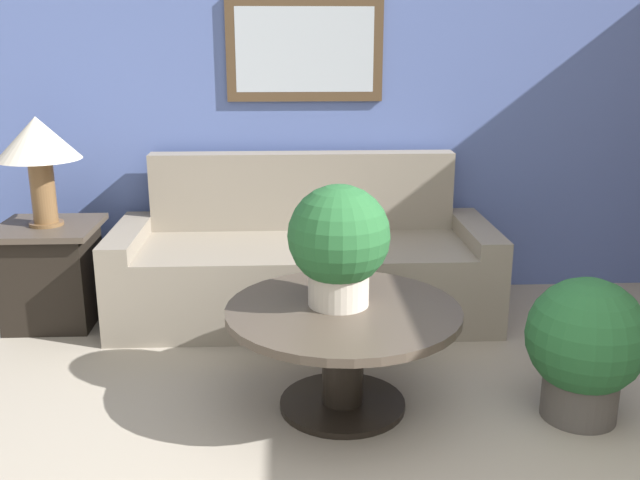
{
  "coord_description": "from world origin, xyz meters",
  "views": [
    {
      "loc": [
        -0.68,
        -1.53,
        1.69
      ],
      "look_at": [
        -0.51,
        2.15,
        0.63
      ],
      "focal_mm": 40.0,
      "sensor_mm": 36.0,
      "label": 1
    }
  ],
  "objects_px": {
    "table_lamp": "(38,145)",
    "couch_main": "(304,266)",
    "potted_plant_on_table": "(339,241)",
    "potted_plant_floor": "(585,344)",
    "side_table": "(52,273)",
    "coffee_table": "(343,336)"
  },
  "relations": [
    {
      "from": "table_lamp",
      "to": "potted_plant_floor",
      "type": "xyz_separation_m",
      "value": [
        2.74,
        -1.26,
        -0.72
      ]
    },
    {
      "from": "coffee_table",
      "to": "side_table",
      "type": "distance_m",
      "value": 2.01
    },
    {
      "from": "side_table",
      "to": "table_lamp",
      "type": "relative_size",
      "value": 0.96
    },
    {
      "from": "side_table",
      "to": "table_lamp",
      "type": "xyz_separation_m",
      "value": [
        0.0,
        0.0,
        0.77
      ]
    },
    {
      "from": "table_lamp",
      "to": "couch_main",
      "type": "bearing_deg",
      "value": 2.31
    },
    {
      "from": "couch_main",
      "to": "potted_plant_floor",
      "type": "relative_size",
      "value": 3.46
    },
    {
      "from": "couch_main",
      "to": "table_lamp",
      "type": "xyz_separation_m",
      "value": [
        -1.52,
        -0.06,
        0.77
      ]
    },
    {
      "from": "table_lamp",
      "to": "potted_plant_floor",
      "type": "height_order",
      "value": "table_lamp"
    },
    {
      "from": "coffee_table",
      "to": "table_lamp",
      "type": "bearing_deg",
      "value": 146.03
    },
    {
      "from": "potted_plant_on_table",
      "to": "potted_plant_floor",
      "type": "bearing_deg",
      "value": -9.46
    },
    {
      "from": "couch_main",
      "to": "table_lamp",
      "type": "height_order",
      "value": "table_lamp"
    },
    {
      "from": "table_lamp",
      "to": "potted_plant_on_table",
      "type": "relative_size",
      "value": 1.14
    },
    {
      "from": "table_lamp",
      "to": "potted_plant_floor",
      "type": "distance_m",
      "value": 3.11
    },
    {
      "from": "side_table",
      "to": "potted_plant_on_table",
      "type": "xyz_separation_m",
      "value": [
        1.65,
        -1.08,
        0.49
      ]
    },
    {
      "from": "couch_main",
      "to": "potted_plant_on_table",
      "type": "xyz_separation_m",
      "value": [
        0.13,
        -1.14,
        0.49
      ]
    },
    {
      "from": "table_lamp",
      "to": "potted_plant_on_table",
      "type": "xyz_separation_m",
      "value": [
        1.65,
        -1.08,
        -0.28
      ]
    },
    {
      "from": "potted_plant_on_table",
      "to": "potted_plant_floor",
      "type": "height_order",
      "value": "potted_plant_on_table"
    },
    {
      "from": "couch_main",
      "to": "potted_plant_on_table",
      "type": "bearing_deg",
      "value": -83.52
    },
    {
      "from": "potted_plant_on_table",
      "to": "potted_plant_floor",
      "type": "xyz_separation_m",
      "value": [
        1.09,
        -0.18,
        -0.44
      ]
    },
    {
      "from": "side_table",
      "to": "potted_plant_floor",
      "type": "distance_m",
      "value": 3.02
    },
    {
      "from": "coffee_table",
      "to": "side_table",
      "type": "height_order",
      "value": "side_table"
    },
    {
      "from": "coffee_table",
      "to": "potted_plant_floor",
      "type": "distance_m",
      "value": 1.08
    }
  ]
}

